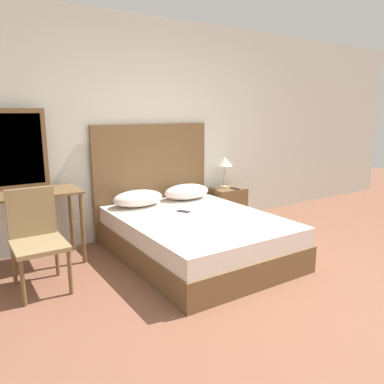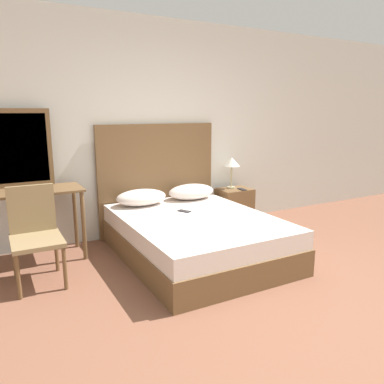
{
  "view_description": "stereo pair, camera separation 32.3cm",
  "coord_description": "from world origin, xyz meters",
  "px_view_note": "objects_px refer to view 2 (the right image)",
  "views": [
    {
      "loc": [
        -2.17,
        -1.75,
        1.57
      ],
      "look_at": [
        0.0,
        1.58,
        0.71
      ],
      "focal_mm": 35.0,
      "sensor_mm": 36.0,
      "label": 1
    },
    {
      "loc": [
        -1.9,
        -1.92,
        1.57
      ],
      "look_at": [
        0.0,
        1.58,
        0.71
      ],
      "focal_mm": 35.0,
      "sensor_mm": 36.0,
      "label": 2
    }
  ],
  "objects_px": {
    "phone_on_nightstand": "(242,189)",
    "vanity_desk": "(28,202)",
    "table_lamp": "(232,163)",
    "phone_on_bed": "(184,211)",
    "nightstand": "(234,207)",
    "bed": "(196,237)",
    "chair": "(35,230)"
  },
  "relations": [
    {
      "from": "phone_on_bed",
      "to": "chair",
      "type": "bearing_deg",
      "value": -178.82
    },
    {
      "from": "vanity_desk",
      "to": "chair",
      "type": "relative_size",
      "value": 1.21
    },
    {
      "from": "bed",
      "to": "table_lamp",
      "type": "xyz_separation_m",
      "value": [
        1.04,
        0.86,
        0.64
      ]
    },
    {
      "from": "vanity_desk",
      "to": "phone_on_bed",
      "type": "bearing_deg",
      "value": -17.32
    },
    {
      "from": "nightstand",
      "to": "phone_on_nightstand",
      "type": "bearing_deg",
      "value": -56.42
    },
    {
      "from": "table_lamp",
      "to": "phone_on_nightstand",
      "type": "relative_size",
      "value": 2.77
    },
    {
      "from": "phone_on_bed",
      "to": "chair",
      "type": "height_order",
      "value": "chair"
    },
    {
      "from": "bed",
      "to": "table_lamp",
      "type": "relative_size",
      "value": 4.6
    },
    {
      "from": "table_lamp",
      "to": "chair",
      "type": "xyz_separation_m",
      "value": [
        -2.64,
        -0.66,
        -0.37
      ]
    },
    {
      "from": "phone_on_nightstand",
      "to": "chair",
      "type": "bearing_deg",
      "value": -169.57
    },
    {
      "from": "phone_on_nightstand",
      "to": "vanity_desk",
      "type": "bearing_deg",
      "value": 179.53
    },
    {
      "from": "table_lamp",
      "to": "phone_on_nightstand",
      "type": "bearing_deg",
      "value": -65.7
    },
    {
      "from": "nightstand",
      "to": "table_lamp",
      "type": "distance_m",
      "value": 0.61
    },
    {
      "from": "vanity_desk",
      "to": "chair",
      "type": "distance_m",
      "value": 0.54
    },
    {
      "from": "bed",
      "to": "chair",
      "type": "relative_size",
      "value": 2.23
    },
    {
      "from": "phone_on_bed",
      "to": "phone_on_nightstand",
      "type": "bearing_deg",
      "value": 22.33
    },
    {
      "from": "phone_on_bed",
      "to": "nightstand",
      "type": "height_order",
      "value": "nightstand"
    },
    {
      "from": "bed",
      "to": "phone_on_nightstand",
      "type": "height_order",
      "value": "phone_on_nightstand"
    },
    {
      "from": "phone_on_nightstand",
      "to": "table_lamp",
      "type": "bearing_deg",
      "value": 114.3
    },
    {
      "from": "table_lamp",
      "to": "phone_on_bed",
      "type": "bearing_deg",
      "value": -149.55
    },
    {
      "from": "phone_on_bed",
      "to": "table_lamp",
      "type": "height_order",
      "value": "table_lamp"
    },
    {
      "from": "phone_on_bed",
      "to": "vanity_desk",
      "type": "height_order",
      "value": "vanity_desk"
    },
    {
      "from": "bed",
      "to": "phone_on_nightstand",
      "type": "bearing_deg",
      "value": 32.31
    },
    {
      "from": "phone_on_nightstand",
      "to": "vanity_desk",
      "type": "height_order",
      "value": "vanity_desk"
    },
    {
      "from": "phone_on_nightstand",
      "to": "vanity_desk",
      "type": "distance_m",
      "value": 2.71
    },
    {
      "from": "vanity_desk",
      "to": "chair",
      "type": "bearing_deg",
      "value": -90.72
    },
    {
      "from": "chair",
      "to": "bed",
      "type": "bearing_deg",
      "value": -7.26
    },
    {
      "from": "bed",
      "to": "table_lamp",
      "type": "height_order",
      "value": "table_lamp"
    },
    {
      "from": "bed",
      "to": "phone_on_bed",
      "type": "height_order",
      "value": "phone_on_bed"
    },
    {
      "from": "bed",
      "to": "phone_on_nightstand",
      "type": "xyz_separation_m",
      "value": [
        1.11,
        0.7,
        0.29
      ]
    },
    {
      "from": "nightstand",
      "to": "chair",
      "type": "bearing_deg",
      "value": -167.51
    },
    {
      "from": "phone_on_bed",
      "to": "nightstand",
      "type": "relative_size",
      "value": 0.32
    }
  ]
}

